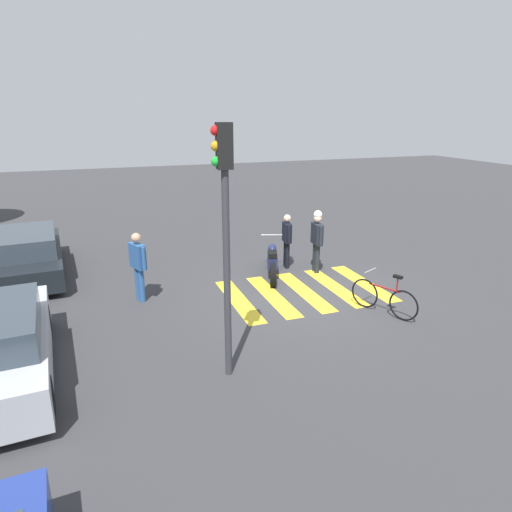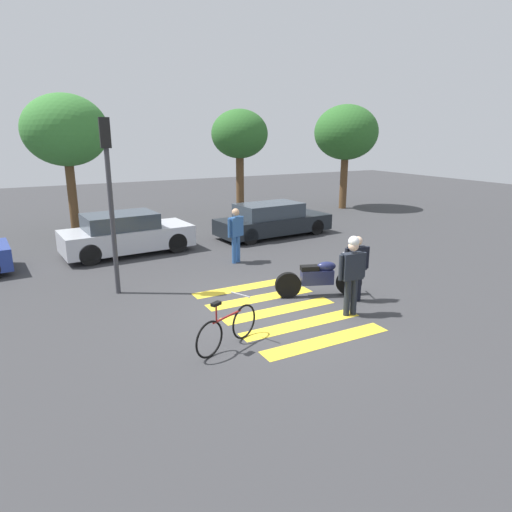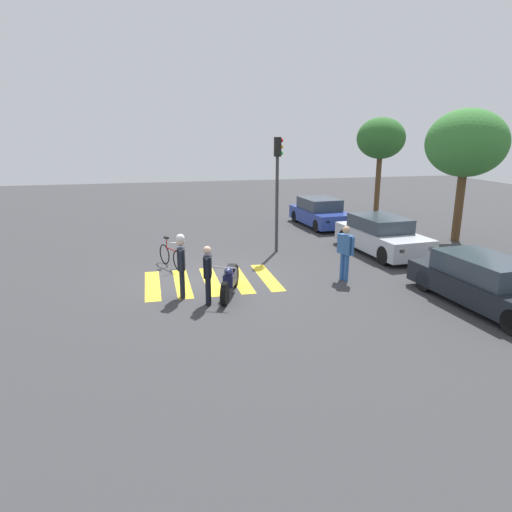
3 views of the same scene
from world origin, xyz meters
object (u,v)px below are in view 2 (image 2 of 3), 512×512
(pedestrian_bystander, at_px, (236,232))
(officer_by_motorcycle, at_px, (352,270))
(police_motorcycle, at_px, (319,279))
(traffic_light_pole, at_px, (109,179))
(leaning_bicycle, at_px, (227,329))
(car_black_suv, at_px, (272,220))
(car_silver_sedan, at_px, (126,234))
(officer_on_foot, at_px, (356,265))

(pedestrian_bystander, bearing_deg, officer_by_motorcycle, -85.36)
(police_motorcycle, xyz_separation_m, traffic_light_pole, (-4.40, 2.62, 2.44))
(police_motorcycle, xyz_separation_m, pedestrian_bystander, (-0.50, 3.72, 0.54))
(leaning_bicycle, xyz_separation_m, car_black_suv, (5.62, 7.95, 0.24))
(police_motorcycle, distance_m, traffic_light_pole, 5.68)
(pedestrian_bystander, xyz_separation_m, car_silver_sedan, (-2.80, 2.75, -0.32))
(officer_by_motorcycle, distance_m, car_black_suv, 8.21)
(leaning_bicycle, relative_size, traffic_light_pole, 0.36)
(officer_on_foot, xyz_separation_m, traffic_light_pole, (-4.99, 3.32, 1.99))
(officer_by_motorcycle, relative_size, pedestrian_bystander, 1.06)
(police_motorcycle, height_order, traffic_light_pole, traffic_light_pole)
(car_black_suv, bearing_deg, car_silver_sedan, -179.98)
(leaning_bicycle, distance_m, car_silver_sedan, 7.96)
(car_black_suv, bearing_deg, police_motorcycle, -110.54)
(leaning_bicycle, distance_m, car_black_suv, 9.74)
(pedestrian_bystander, relative_size, car_black_suv, 0.37)
(car_silver_sedan, height_order, car_black_suv, car_silver_sedan)
(leaning_bicycle, distance_m, traffic_light_pole, 4.96)
(police_motorcycle, relative_size, traffic_light_pole, 0.49)
(pedestrian_bystander, distance_m, car_silver_sedan, 3.94)
(officer_on_foot, distance_m, car_black_suv, 7.40)
(leaning_bicycle, bearing_deg, pedestrian_bystander, 62.60)
(officer_on_foot, relative_size, pedestrian_bystander, 0.93)
(police_motorcycle, relative_size, leaning_bicycle, 1.35)
(officer_by_motorcycle, height_order, car_black_suv, officer_by_motorcycle)
(car_silver_sedan, distance_m, traffic_light_pole, 4.57)
(officer_by_motorcycle, bearing_deg, leaning_bicycle, -177.26)
(officer_by_motorcycle, relative_size, traffic_light_pole, 0.42)
(pedestrian_bystander, bearing_deg, traffic_light_pole, -164.34)
(officer_by_motorcycle, bearing_deg, police_motorcycle, 86.00)
(car_black_suv, height_order, traffic_light_pole, traffic_light_pole)
(car_black_suv, bearing_deg, officer_by_motorcycle, -107.87)
(officer_on_foot, distance_m, officer_by_motorcycle, 0.95)
(officer_on_foot, relative_size, car_black_suv, 0.34)
(traffic_light_pole, bearing_deg, car_silver_sedan, 74.03)
(car_silver_sedan, height_order, traffic_light_pole, traffic_light_pole)
(officer_by_motorcycle, bearing_deg, traffic_light_pole, 137.40)
(leaning_bicycle, distance_m, officer_on_foot, 3.90)
(traffic_light_pole, bearing_deg, officer_on_foot, -33.66)
(police_motorcycle, bearing_deg, traffic_light_pole, 149.22)
(police_motorcycle, xyz_separation_m, car_silver_sedan, (-3.30, 6.46, 0.21))
(car_silver_sedan, bearing_deg, police_motorcycle, -62.93)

